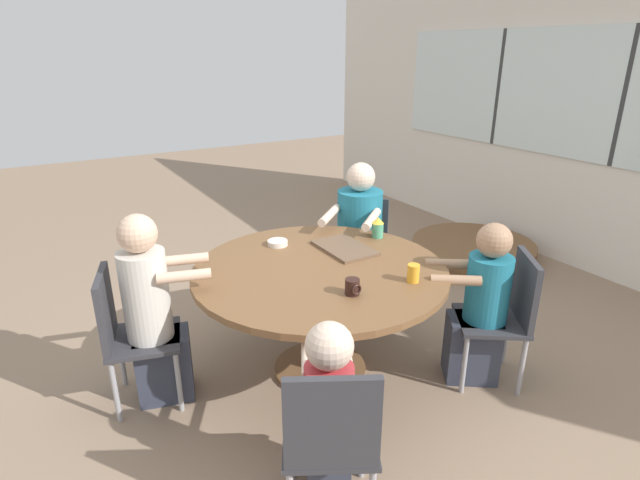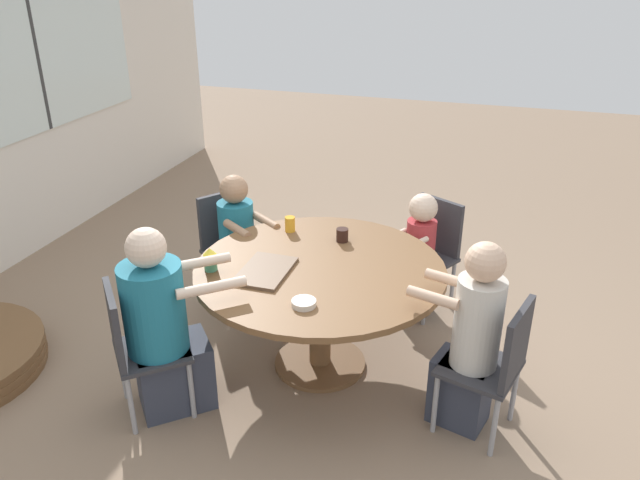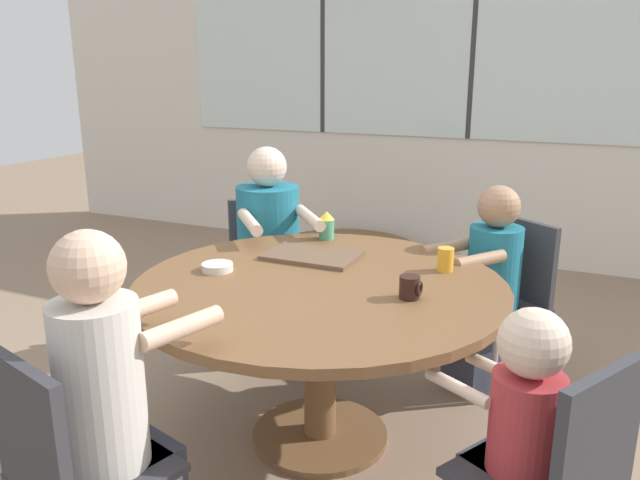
{
  "view_description": "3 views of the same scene",
  "coord_description": "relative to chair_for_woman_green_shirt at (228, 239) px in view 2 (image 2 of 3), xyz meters",
  "views": [
    {
      "loc": [
        2.37,
        -1.43,
        1.98
      ],
      "look_at": [
        0.0,
        0.0,
        0.92
      ],
      "focal_mm": 28.0,
      "sensor_mm": 36.0,
      "label": 1
    },
    {
      "loc": [
        -3.24,
        -1.01,
        2.52
      ],
      "look_at": [
        0.0,
        0.0,
        0.92
      ],
      "focal_mm": 35.0,
      "sensor_mm": 36.0,
      "label": 2
    },
    {
      "loc": [
        1.0,
        -2.23,
        1.6
      ],
      "look_at": [
        0.0,
        0.0,
        0.92
      ],
      "focal_mm": 35.0,
      "sensor_mm": 36.0,
      "label": 3
    }
  ],
  "objects": [
    {
      "name": "food_tray_dark",
      "position": [
        -0.83,
        -0.65,
        0.25
      ],
      "size": [
        0.43,
        0.28,
        0.02
      ],
      "color": "brown",
      "rests_on": "dining_table"
    },
    {
      "name": "person_toddler",
      "position": [
        0.21,
        -1.42,
        -0.04
      ],
      "size": [
        0.44,
        0.37,
        0.94
      ],
      "rotation": [
        0.0,
        0.0,
        1.07
      ],
      "color": "#333847",
      "rests_on": "ground_plane"
    },
    {
      "name": "chair_for_man_teal_shirt",
      "position": [
        -0.97,
        -2.04,
        0.0
      ],
      "size": [
        0.49,
        0.49,
        0.84
      ],
      "rotation": [
        0.0,
        0.0,
        -0.28
      ],
      "color": "#333338",
      "rests_on": "ground_plane"
    },
    {
      "name": "coffee_mug",
      "position": [
        -0.26,
        -0.97,
        0.28
      ],
      "size": [
        0.09,
        0.08,
        0.09
      ],
      "color": "black",
      "rests_on": "dining_table"
    },
    {
      "name": "bowl_white_shallow",
      "position": [
        -1.13,
        -0.99,
        0.26
      ],
      "size": [
        0.14,
        0.14,
        0.03
      ],
      "color": "silver",
      "rests_on": "dining_table"
    },
    {
      "name": "person_man_teal_shirt",
      "position": [
        -0.93,
        -1.89,
        0.05
      ],
      "size": [
        0.38,
        0.52,
        1.16
      ],
      "rotation": [
        0.0,
        0.0,
        -0.28
      ],
      "color": "#333847",
      "rests_on": "ground_plane"
    },
    {
      "name": "sippy_cup",
      "position": [
        -0.9,
        -0.32,
        0.32
      ],
      "size": [
        0.08,
        0.08,
        0.15
      ],
      "color": "#4CA57F",
      "rests_on": "dining_table"
    },
    {
      "name": "chair_for_man_blue_shirt",
      "position": [
        -1.41,
        -0.07,
        0.0
      ],
      "size": [
        0.56,
        0.56,
        0.84
      ],
      "rotation": [
        0.0,
        0.0,
        -2.43
      ],
      "color": "#333338",
      "rests_on": "ground_plane"
    },
    {
      "name": "person_woman_green_shirt",
      "position": [
        -0.09,
        -0.13,
        -0.01
      ],
      "size": [
        0.49,
        0.54,
        1.04
      ],
      "rotation": [
        0.0,
        0.0,
        -3.75
      ],
      "color": "#333847",
      "rests_on": "ground_plane"
    },
    {
      "name": "chair_for_toddler",
      "position": [
        0.35,
        -1.5,
        0.0
      ],
      "size": [
        0.54,
        0.54,
        0.84
      ],
      "rotation": [
        0.0,
        0.0,
        1.07
      ],
      "color": "#333338",
      "rests_on": "ground_plane"
    },
    {
      "name": "ground_plane",
      "position": [
        -0.66,
        -0.94,
        -0.5
      ],
      "size": [
        16.0,
        16.0,
        0.0
      ],
      "primitive_type": "plane",
      "color": "#8C725B"
    },
    {
      "name": "dining_table",
      "position": [
        -0.66,
        -0.94,
        0.12
      ],
      "size": [
        1.55,
        1.55,
        0.74
      ],
      "color": "brown",
      "rests_on": "ground_plane"
    },
    {
      "name": "chair_for_woman_green_shirt",
      "position": [
        0.0,
        0.0,
        0.0
      ],
      "size": [
        0.56,
        0.56,
        0.84
      ],
      "rotation": [
        0.0,
        0.0,
        -3.75
      ],
      "color": "#333338",
      "rests_on": "ground_plane"
    },
    {
      "name": "juice_glass",
      "position": [
        -0.22,
        -0.59,
        0.29
      ],
      "size": [
        0.07,
        0.07,
        0.1
      ],
      "color": "gold",
      "rests_on": "dining_table"
    },
    {
      "name": "person_man_blue_shirt",
      "position": [
        -1.3,
        -0.2,
        0.03
      ],
      "size": [
        0.68,
        0.71,
        1.18
      ],
      "rotation": [
        0.0,
        0.0,
        -2.43
      ],
      "color": "#333847",
      "rests_on": "ground_plane"
    }
  ]
}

